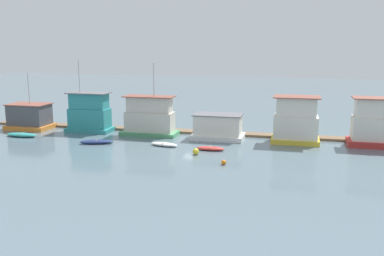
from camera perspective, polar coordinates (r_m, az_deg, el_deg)
name	(u,v)px	position (r m, az deg, el deg)	size (l,w,h in m)	color
ground_plane	(194,137)	(53.78, 0.25, -1.26)	(200.00, 200.00, 0.00)	slate
dock_walkway	(199,132)	(56.35, 0.90, -0.53)	(59.60, 1.91, 0.30)	brown
houseboat_orange	(30,117)	(63.12, -20.82, 1.41)	(5.87, 4.10, 7.72)	orange
houseboat_teal	(89,114)	(58.75, -13.51, 1.87)	(6.03, 3.28, 9.49)	teal
houseboat_green	(150,118)	(55.20, -5.67, 1.36)	(7.27, 3.46, 9.20)	#4C9360
houseboat_white	(218,127)	(52.87, 3.48, 0.13)	(6.39, 3.93, 3.10)	white
houseboat_yellow	(296,121)	(52.07, 13.68, 0.86)	(5.58, 3.65, 5.53)	gold
houseboat_red	(380,125)	(53.22, 23.80, 0.40)	(6.90, 3.54, 8.82)	red
dinghy_teal	(22,135)	(58.21, -21.78, -0.85)	(4.17, 1.30, 0.52)	teal
dinghy_navy	(97,142)	(51.61, -12.59, -1.80)	(4.13, 2.37, 0.47)	navy
dinghy_white	(164,144)	(49.32, -3.73, -2.18)	(3.48, 1.67, 0.42)	white
dinghy_red	(211,148)	(47.34, 2.50, -2.74)	(3.14, 1.18, 0.42)	red
mooring_post_centre	(94,123)	(59.92, -12.90, 0.67)	(0.31, 0.31, 1.91)	brown
mooring_post_near_right	(206,128)	(54.76, 1.90, 0.06)	(0.27, 0.27, 2.07)	brown
buoy_orange	(224,162)	(41.85, 4.25, -4.58)	(0.49, 0.49, 0.49)	orange
buoy_yellow	(196,152)	(45.43, 0.51, -3.16)	(0.68, 0.68, 0.68)	yellow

